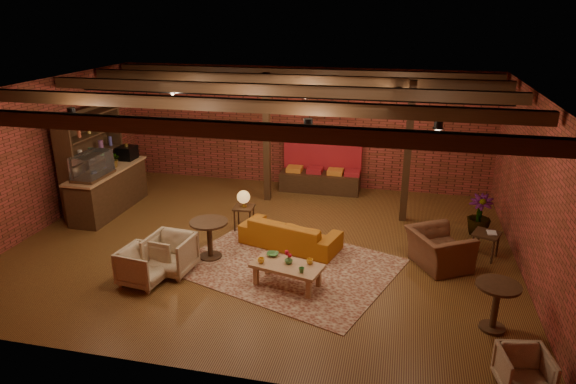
% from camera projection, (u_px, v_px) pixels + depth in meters
% --- Properties ---
extents(floor, '(10.00, 10.00, 0.00)m').
position_uv_depth(floor, '(263.00, 244.00, 10.67)').
color(floor, '#3C1D0F').
rests_on(floor, ground).
extents(ceiling, '(10.00, 8.00, 0.02)m').
position_uv_depth(ceiling, '(260.00, 90.00, 9.58)').
color(ceiling, black).
rests_on(ceiling, wall_back).
extents(wall_back, '(10.00, 0.02, 3.20)m').
position_uv_depth(wall_back, '(302.00, 127.00, 13.79)').
color(wall_back, brown).
rests_on(wall_back, ground).
extents(wall_front, '(10.00, 0.02, 3.20)m').
position_uv_depth(wall_front, '(176.00, 264.00, 6.46)').
color(wall_front, brown).
rests_on(wall_front, ground).
extents(wall_left, '(0.02, 8.00, 3.20)m').
position_uv_depth(wall_left, '(41.00, 156.00, 11.18)').
color(wall_left, brown).
rests_on(wall_left, ground).
extents(wall_right, '(0.02, 8.00, 3.20)m').
position_uv_depth(wall_right, '(534.00, 190.00, 9.08)').
color(wall_right, brown).
rests_on(wall_right, ground).
extents(ceiling_beams, '(9.80, 6.40, 0.22)m').
position_uv_depth(ceiling_beams, '(260.00, 96.00, 9.62)').
color(ceiling_beams, black).
rests_on(ceiling_beams, ceiling).
extents(ceiling_pipe, '(9.60, 0.12, 0.12)m').
position_uv_depth(ceiling_pipe, '(281.00, 95.00, 11.17)').
color(ceiling_pipe, black).
rests_on(ceiling_pipe, ceiling).
extents(post_left, '(0.16, 0.16, 3.20)m').
position_uv_depth(post_left, '(267.00, 138.00, 12.64)').
color(post_left, black).
rests_on(post_left, ground).
extents(post_right, '(0.16, 0.16, 3.20)m').
position_uv_depth(post_right, '(408.00, 153.00, 11.37)').
color(post_right, black).
rests_on(post_right, ground).
extents(service_counter, '(0.80, 2.50, 1.60)m').
position_uv_depth(service_counter, '(108.00, 179.00, 12.18)').
color(service_counter, black).
rests_on(service_counter, ground).
extents(plant_counter, '(0.35, 0.39, 0.30)m').
position_uv_depth(plant_counter, '(114.00, 160.00, 12.20)').
color(plant_counter, '#337F33').
rests_on(plant_counter, service_counter).
extents(shelving_hutch, '(0.52, 2.00, 2.40)m').
position_uv_depth(shelving_hutch, '(93.00, 161.00, 12.22)').
color(shelving_hutch, black).
rests_on(shelving_hutch, ground).
extents(banquette, '(2.10, 0.70, 1.00)m').
position_uv_depth(banquette, '(320.00, 173.00, 13.63)').
color(banquette, '#AA1C25').
rests_on(banquette, ground).
extents(service_sign, '(0.86, 0.06, 0.30)m').
position_uv_depth(service_sign, '(319.00, 107.00, 12.59)').
color(service_sign, '#FF4519').
rests_on(service_sign, ceiling).
extents(ceiling_spotlights, '(6.40, 4.40, 0.28)m').
position_uv_depth(ceiling_spotlights, '(261.00, 108.00, 9.70)').
color(ceiling_spotlights, black).
rests_on(ceiling_spotlights, ceiling).
extents(rug, '(4.55, 4.00, 0.01)m').
position_uv_depth(rug, '(288.00, 265.00, 9.80)').
color(rug, maroon).
rests_on(rug, floor).
extents(sofa, '(2.18, 1.31, 0.60)m').
position_uv_depth(sofa, '(290.00, 233.00, 10.48)').
color(sofa, '#A65C17').
rests_on(sofa, floor).
extents(coffee_table, '(1.33, 0.87, 0.67)m').
position_uv_depth(coffee_table, '(287.00, 267.00, 8.98)').
color(coffee_table, '#A36C4C').
rests_on(coffee_table, floor).
extents(side_table_lamp, '(0.46, 0.46, 0.90)m').
position_uv_depth(side_table_lamp, '(244.00, 200.00, 11.18)').
color(side_table_lamp, black).
rests_on(side_table_lamp, floor).
extents(round_table_left, '(0.74, 0.74, 0.77)m').
position_uv_depth(round_table_left, '(209.00, 233.00, 9.95)').
color(round_table_left, black).
rests_on(round_table_left, floor).
extents(armchair_a, '(0.77, 0.81, 0.75)m').
position_uv_depth(armchair_a, '(143.00, 264.00, 9.07)').
color(armchair_a, beige).
rests_on(armchair_a, floor).
extents(armchair_b, '(0.84, 0.80, 0.81)m').
position_uv_depth(armchair_b, '(170.00, 252.00, 9.44)').
color(armchair_b, beige).
rests_on(armchair_b, floor).
extents(armchair_right, '(1.16, 1.29, 0.95)m').
position_uv_depth(armchair_right, '(439.00, 243.00, 9.63)').
color(armchair_right, brown).
rests_on(armchair_right, floor).
extents(side_table_book, '(0.62, 0.62, 0.55)m').
position_uv_depth(side_table_book, '(487.00, 235.00, 9.96)').
color(side_table_book, black).
rests_on(side_table_book, floor).
extents(round_table_right, '(0.66, 0.66, 0.77)m').
position_uv_depth(round_table_right, '(496.00, 299.00, 7.70)').
color(round_table_right, black).
rests_on(round_table_right, floor).
extents(armchair_far, '(0.69, 0.66, 0.62)m').
position_uv_depth(armchair_far, '(524.00, 370.00, 6.53)').
color(armchair_far, beige).
rests_on(armchair_far, floor).
extents(plant_tall, '(1.82, 1.82, 2.68)m').
position_uv_depth(plant_tall, '(485.00, 175.00, 10.71)').
color(plant_tall, '#4C7F4C').
rests_on(plant_tall, floor).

